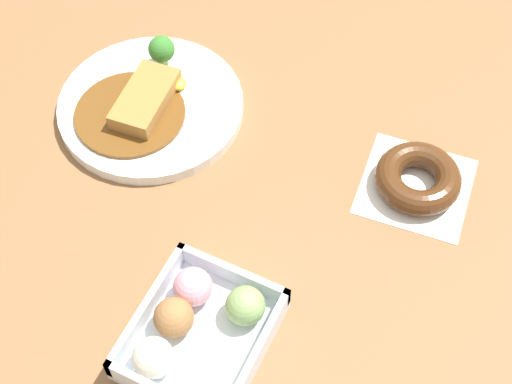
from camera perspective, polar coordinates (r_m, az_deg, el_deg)
ground_plane at (r=0.96m, az=-5.07°, el=-3.88°), size 1.60×1.60×0.00m
curry_plate at (r=1.09m, az=-8.09°, el=6.62°), size 0.26×0.26×0.07m
donut_box at (r=0.88m, az=-4.53°, el=-10.18°), size 0.17×0.15×0.06m
chocolate_ring_donut at (r=1.01m, az=12.18°, el=0.98°), size 0.16×0.16×0.04m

